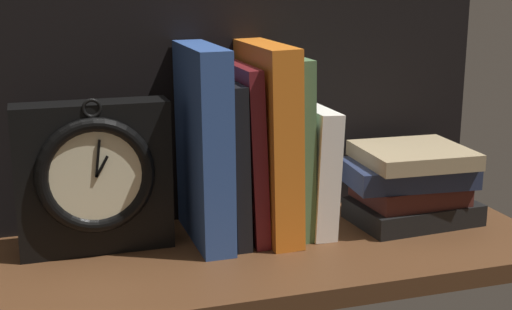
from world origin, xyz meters
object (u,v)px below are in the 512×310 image
Objects in this scene: book_blue_modern at (203,145)px; book_orange_pandolfini at (268,140)px; book_stack_side at (411,184)px; book_black_skeptic at (228,160)px; book_white_catcher at (311,168)px; framed_clock at (94,177)px; book_maroon_dawkins at (244,151)px; book_green_romantic at (291,145)px.

book_orange_pandolfini is at bearing -0.00° from book_blue_modern.
book_stack_side is at bearing -7.02° from book_orange_pandolfini.
book_blue_modern reaches higher than book_black_skeptic.
book_blue_modern reaches higher than book_white_catcher.
book_blue_modern reaches higher than book_stack_side.
book_blue_modern is at bearing 0.77° from framed_clock.
book_maroon_dawkins is 19.81cm from framed_clock.
book_orange_pandolfini is at bearing 0.00° from book_maroon_dawkins.
book_maroon_dawkins is 1.21× the size of book_stack_side.
book_blue_modern is at bearing 180.00° from book_orange_pandolfini.
book_orange_pandolfini is at bearing 180.00° from book_green_romantic.
framed_clock is (-23.02, -0.19, -3.07)cm from book_orange_pandolfini.
book_white_catcher is (2.92, 0.00, -3.49)cm from book_green_romantic.
book_stack_side is at bearing -5.53° from book_black_skeptic.
book_white_catcher is 14.83cm from book_stack_side.
book_black_skeptic reaches higher than framed_clock.
framed_clock is at bearing -179.45° from book_maroon_dawkins.
book_green_romantic reaches higher than book_stack_side.
framed_clock is (-17.46, -0.19, -0.81)cm from book_black_skeptic.
book_white_catcher is 0.85× the size of framed_clock.
book_blue_modern is 1.11× the size of book_maroon_dawkins.
book_maroon_dawkins is at bearing 0.00° from book_black_skeptic.
framed_clock is at bearing -179.23° from book_blue_modern.
book_white_catcher is at bearing 0.00° from book_green_romantic.
book_maroon_dawkins reaches higher than framed_clock.
book_maroon_dawkins reaches higher than book_stack_side.
book_blue_modern reaches higher than book_green_romantic.
book_orange_pandolfini reaches higher than book_maroon_dawkins.
book_maroon_dawkins is at bearing 0.55° from framed_clock.
book_stack_side is (26.14, -2.53, -5.06)cm from book_black_skeptic.
book_maroon_dawkins is (5.59, -0.00, -1.30)cm from book_blue_modern.
book_white_catcher is at bearing 169.96° from book_stack_side.
book_black_skeptic is 0.88× the size of book_green_romantic.
book_green_romantic is (8.92, 0.00, 1.41)cm from book_black_skeptic.
book_black_skeptic is 9.03cm from book_green_romantic.
book_blue_modern is 1.21× the size of book_black_skeptic.
book_blue_modern is 1.28× the size of framed_clock.
framed_clock is (-29.30, -0.19, 1.26)cm from book_white_catcher.
book_blue_modern is at bearing 180.00° from book_maroon_dawkins.
framed_clock is (-19.73, -0.19, -1.79)cm from book_maroon_dawkins.
book_stack_side is (17.22, -2.53, -6.47)cm from book_green_romantic.
book_black_skeptic is 1.24× the size of book_white_catcher.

